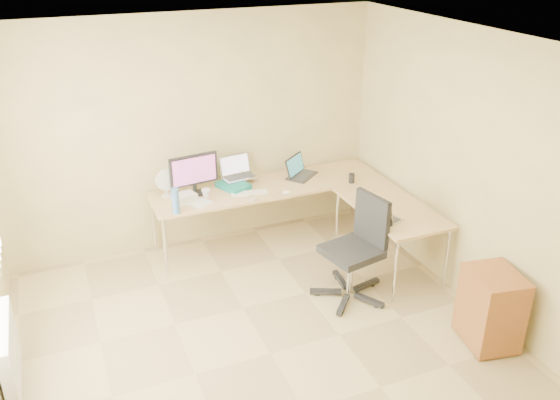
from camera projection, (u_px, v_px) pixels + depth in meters
name	position (u px, v px, depth m)	size (l,w,h in m)	color
floor	(270.00, 354.00, 5.04)	(4.50, 4.50, 0.00)	tan
ceiling	(267.00, 50.00, 3.94)	(4.50, 4.50, 0.00)	white
wall_back	(194.00, 134.00, 6.37)	(4.50, 4.50, 0.00)	#DFCE80
wall_right	(486.00, 180.00, 5.22)	(4.50, 4.50, 0.00)	#DFCE80
desk_main	(269.00, 214.00, 6.69)	(2.65, 0.70, 0.73)	tan
desk_return	(388.00, 237.00, 6.19)	(0.70, 1.30, 0.73)	tan
monitor	(194.00, 175.00, 6.21)	(0.54, 0.17, 0.46)	black
book_stack	(233.00, 186.00, 6.44)	(0.25, 0.34, 0.06)	#126F65
laptop_center	(238.00, 168.00, 6.52)	(0.38, 0.29, 0.25)	#AFB1C1
laptop_black	(302.00, 167.00, 6.70)	(0.38, 0.28, 0.24)	#272423
keyboard	(249.00, 193.00, 6.31)	(0.39, 0.11, 0.02)	white
mouse	(286.00, 192.00, 6.31)	(0.09, 0.06, 0.03)	white
mug	(206.00, 193.00, 6.22)	(0.10, 0.10, 0.09)	white
cd_stack	(253.00, 198.00, 6.17)	(0.13, 0.13, 0.03)	white
water_bottle	(175.00, 201.00, 5.83)	(0.08, 0.08, 0.27)	#4778B8
papers	(197.00, 202.00, 6.12)	(0.21, 0.30, 0.01)	silver
white_box	(184.00, 198.00, 6.12)	(0.23, 0.17, 0.08)	beige
desk_fan	(166.00, 184.00, 6.20)	(0.23, 0.23, 0.29)	white
black_cup	(352.00, 178.00, 6.57)	(0.06, 0.06, 0.11)	black
laptop_return	(389.00, 211.00, 5.70)	(0.23, 0.29, 0.19)	#AFAFAF
office_chair	(351.00, 252.00, 5.63)	(0.64, 0.64, 1.06)	black
cabinet	(491.00, 308.00, 5.04)	(0.40, 0.50, 0.69)	brown
radiator	(9.00, 353.00, 4.52)	(0.09, 0.80, 0.55)	white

